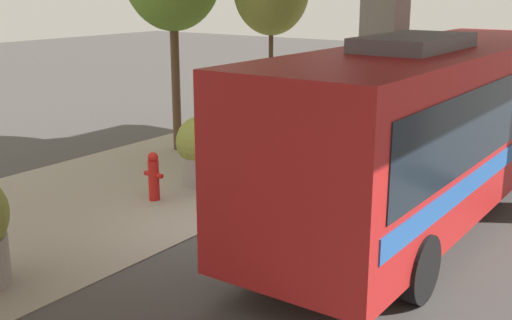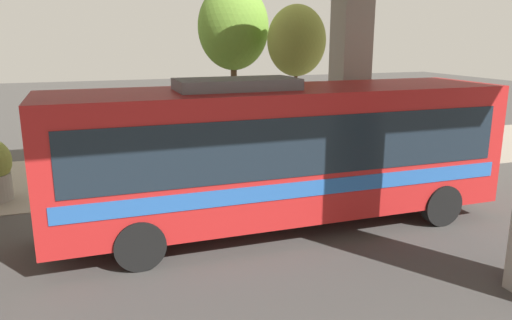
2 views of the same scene
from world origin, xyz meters
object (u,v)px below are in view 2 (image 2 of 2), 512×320
object	(u,v)px
fire_hydrant	(151,164)
planter_front	(197,153)
street_tree_near	(297,41)
street_tree_far	(233,28)
bus	(280,148)

from	to	relation	value
fire_hydrant	planter_front	xyz separation A→B (m)	(0.08, 1.45, 0.28)
planter_front	street_tree_near	xyz separation A→B (m)	(-0.66, 3.70, 3.44)
planter_front	street_tree_far	size ratio (longest dim) A/B	0.25
bus	fire_hydrant	xyz separation A→B (m)	(-4.95, -2.33, -1.39)
fire_hydrant	street_tree_far	world-z (taller)	street_tree_far
street_tree_near	street_tree_far	distance (m)	2.58
bus	street_tree_near	distance (m)	6.62
bus	fire_hydrant	world-z (taller)	bus
planter_front	street_tree_far	bearing A→B (deg)	141.70
bus	street_tree_far	xyz separation A→B (m)	(-7.47, 1.17, 2.79)
street_tree_far	street_tree_near	bearing A→B (deg)	40.08
bus	planter_front	size ratio (longest dim) A/B	6.68
street_tree_near	planter_front	bearing A→B (deg)	-79.86
bus	planter_front	xyz separation A→B (m)	(-4.86, -0.89, -1.11)
bus	fire_hydrant	distance (m)	5.64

